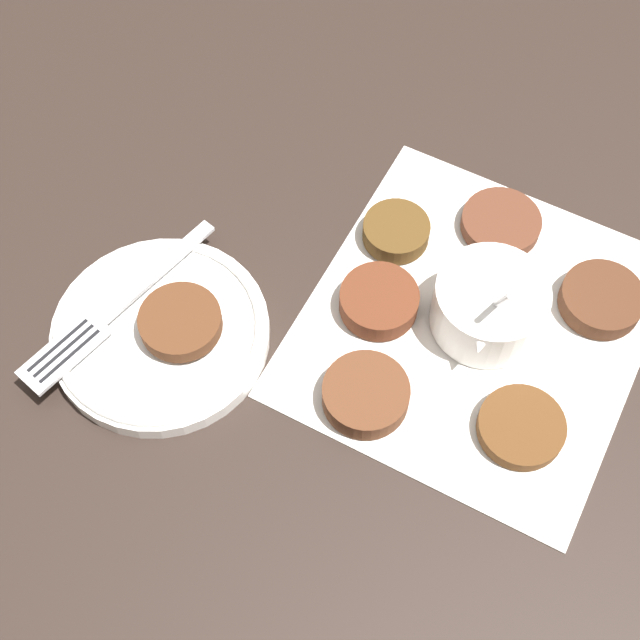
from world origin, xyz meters
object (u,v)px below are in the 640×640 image
sauce_bowl (488,308)px  fritter_on_plate (180,322)px  serving_plate (160,332)px  fork (102,319)px

sauce_bowl → fritter_on_plate: 0.25m
serving_plate → fritter_on_plate: size_ratio=2.67×
sauce_bowl → fork: 0.31m
serving_plate → fork: 0.05m
sauce_bowl → fritter_on_plate: (0.09, -0.23, 0.00)m
serving_plate → fork: (0.01, -0.04, 0.01)m
sauce_bowl → fork: size_ratio=0.52×
serving_plate → sauce_bowl: bearing=110.2°
fritter_on_plate → fork: size_ratio=0.35×
serving_plate → fork: bearing=-79.0°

